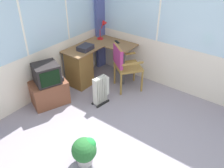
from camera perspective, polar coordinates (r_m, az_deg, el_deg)
ground at (r=3.71m, az=4.38°, el=-15.98°), size 4.92×5.36×0.06m
north_window_panel at (r=4.33m, az=-20.45°, el=10.96°), size 3.92×0.07×2.61m
east_window_panel at (r=4.54m, az=19.49°, el=12.06°), size 0.07×4.36×2.61m
curtain_corner at (r=5.41m, az=-2.77°, el=16.40°), size 0.28×0.09×2.51m
desk at (r=4.99m, az=-7.22°, el=4.37°), size 1.27×1.04×0.77m
desk_lamp at (r=5.29m, az=-1.93°, el=13.55°), size 0.23×0.20×0.41m
tv_remote at (r=5.17m, az=1.22°, el=10.02°), size 0.11×0.15×0.02m
paper_tray at (r=4.83m, az=-6.36°, el=8.63°), size 0.32×0.26×0.09m
wooden_armchair at (r=4.69m, az=2.55°, el=5.25°), size 0.67×0.67×0.94m
tv_on_stand at (r=4.52m, az=-14.88°, el=-0.57°), size 0.76×0.64×0.81m
space_heater at (r=4.42m, az=-2.59°, el=-1.40°), size 0.36×0.21×0.56m
potted_plant at (r=3.39m, az=-6.51°, el=-15.43°), size 0.35×0.35×0.42m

